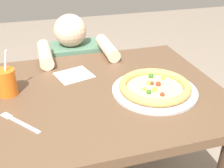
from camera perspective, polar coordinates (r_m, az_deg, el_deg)
dining_table at (r=1.27m, az=-3.44°, el=-6.19°), size 1.11×0.85×0.75m
pizza_near at (r=1.20m, az=8.78°, el=-0.72°), size 0.37×0.37×0.05m
drink_cup_colored at (r=1.23m, az=-20.95°, el=0.34°), size 0.08×0.08×0.20m
paper_napkin at (r=1.35m, az=-7.83°, el=1.86°), size 0.19×0.18×0.00m
fork at (r=1.06m, az=-18.74°, el=-7.39°), size 0.14×0.17×0.00m
diner_seated at (r=1.90m, az=-7.70°, el=-1.04°), size 0.42×0.52×0.93m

